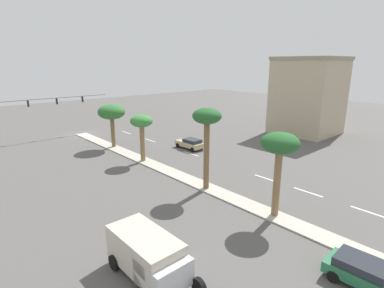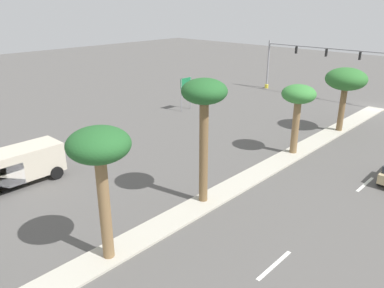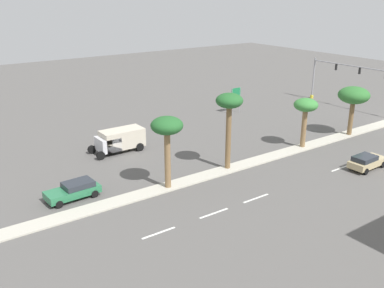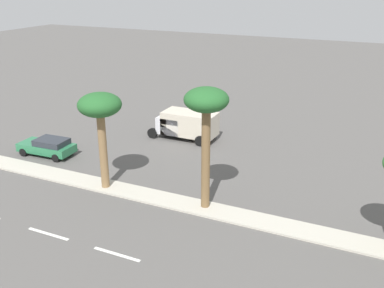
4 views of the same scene
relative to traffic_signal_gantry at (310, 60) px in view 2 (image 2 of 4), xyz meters
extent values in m
plane|color=#565451|center=(-9.15, 33.63, -4.57)|extent=(160.00, 160.00, 0.00)
cube|color=silver|center=(-15.36, 21.25, -4.57)|extent=(0.20, 2.80, 0.01)
cube|color=silver|center=(-15.36, 32.70, -4.57)|extent=(0.20, 2.80, 0.01)
cylinder|color=gray|center=(6.14, 0.00, -1.29)|extent=(0.24, 0.24, 6.57)
cylinder|color=gold|center=(6.14, 0.00, -4.32)|extent=(0.53, 0.53, 0.50)
cylinder|color=gray|center=(-4.09, 0.00, 1.59)|extent=(20.45, 0.16, 0.16)
cube|color=black|center=(2.05, 0.00, 1.04)|extent=(0.20, 0.32, 0.90)
sphere|color=#19D83F|center=(2.05, -0.12, 0.74)|extent=(0.18, 0.18, 0.18)
cube|color=black|center=(-2.04, 0.00, 1.04)|extent=(0.20, 0.32, 0.90)
sphere|color=#19D83F|center=(-2.04, -0.12, 0.74)|extent=(0.18, 0.18, 0.18)
cube|color=black|center=(-6.13, 0.00, 1.04)|extent=(0.20, 0.32, 0.90)
sphere|color=#19D83F|center=(-6.13, -0.12, 0.74)|extent=(0.18, 0.18, 0.18)
cylinder|color=gray|center=(6.33, 15.53, -2.74)|extent=(0.10, 0.10, 3.67)
cylinder|color=gray|center=(6.33, 16.98, -2.74)|extent=(0.10, 0.10, 3.67)
cube|color=#19723F|center=(6.33, 16.26, -1.47)|extent=(0.08, 1.61, 1.13)
cylinder|color=brown|center=(-9.39, 11.64, -2.34)|extent=(0.55, 0.55, 4.23)
ellipsoid|color=#2D6B2D|center=(-9.39, 11.64, 0.42)|extent=(3.68, 3.68, 2.02)
cylinder|color=olive|center=(-9.03, 19.65, -2.28)|extent=(0.56, 0.56, 4.35)
ellipsoid|color=#387F38|center=(-9.03, 19.65, 0.35)|extent=(2.63, 2.63, 1.45)
cylinder|color=brown|center=(-8.93, 30.50, -1.28)|extent=(0.53, 0.53, 6.35)
ellipsoid|color=#235B28|center=(-8.93, 30.50, 2.35)|extent=(2.60, 2.60, 1.43)
cylinder|color=olive|center=(-9.27, 37.68, -1.83)|extent=(0.54, 0.54, 5.24)
ellipsoid|color=#235B28|center=(-9.27, 37.68, 1.28)|extent=(2.81, 2.81, 1.54)
cylinder|color=black|center=(-16.07, 20.68, -4.25)|extent=(0.24, 0.65, 0.64)
cube|color=silver|center=(1.75, 38.28, -3.40)|extent=(2.29, 2.18, 1.45)
cube|color=beige|center=(1.75, 36.57, -3.13)|extent=(2.29, 4.64, 1.99)
cylinder|color=black|center=(0.61, 35.07, -4.12)|extent=(0.28, 0.90, 0.90)
cylinder|color=black|center=(2.90, 35.07, -4.12)|extent=(0.28, 0.90, 0.90)
camera|label=1|loc=(9.40, 48.96, 6.85)|focal=28.02mm
camera|label=2|loc=(-22.50, 45.92, 7.02)|focal=35.34mm
camera|label=3|loc=(-39.49, 56.60, 12.18)|focal=40.95mm
camera|label=4|loc=(-31.25, 21.02, 8.98)|focal=41.46mm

